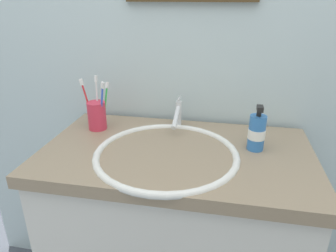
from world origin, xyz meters
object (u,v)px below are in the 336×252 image
(faucet, at_px, (178,114))
(toothbrush_red, at_px, (87,100))
(toothbrush_blue, at_px, (102,103))
(soap_dispenser, at_px, (257,132))
(toothbrush_green, at_px, (106,101))
(toothbrush_cup, at_px, (97,116))
(toothbrush_white, at_px, (97,98))

(faucet, xyz_separation_m, toothbrush_red, (-0.34, -0.07, 0.06))
(faucet, height_order, toothbrush_blue, toothbrush_blue)
(toothbrush_blue, bearing_deg, soap_dispenser, -4.92)
(toothbrush_blue, xyz_separation_m, toothbrush_red, (-0.07, 0.02, 0.00))
(toothbrush_green, distance_m, toothbrush_blue, 0.06)
(toothbrush_cup, xyz_separation_m, toothbrush_red, (-0.04, 0.00, 0.06))
(faucet, relative_size, toothbrush_green, 0.92)
(soap_dispenser, bearing_deg, toothbrush_white, 172.02)
(toothbrush_white, relative_size, soap_dispenser, 1.26)
(toothbrush_cup, bearing_deg, toothbrush_white, 94.39)
(faucet, bearing_deg, toothbrush_cup, -167.39)
(faucet, height_order, toothbrush_white, toothbrush_white)
(toothbrush_green, distance_m, toothbrush_red, 0.07)
(faucet, xyz_separation_m, toothbrush_blue, (-0.28, -0.08, 0.06))
(toothbrush_cup, height_order, soap_dispenser, soap_dispenser)
(toothbrush_green, relative_size, toothbrush_red, 0.88)
(toothbrush_white, bearing_deg, toothbrush_red, -153.34)
(faucet, xyz_separation_m, soap_dispenser, (0.29, -0.13, 0.01))
(toothbrush_green, relative_size, toothbrush_white, 0.84)
(toothbrush_blue, xyz_separation_m, soap_dispenser, (0.57, -0.05, -0.05))
(toothbrush_cup, distance_m, toothbrush_blue, 0.07)
(toothbrush_cup, xyz_separation_m, toothbrush_white, (-0.00, 0.02, 0.06))
(faucet, relative_size, toothbrush_blue, 0.81)
(toothbrush_green, height_order, toothbrush_white, toothbrush_white)
(toothbrush_white, bearing_deg, toothbrush_cup, -85.61)
(toothbrush_blue, height_order, toothbrush_white, toothbrush_white)
(faucet, distance_m, soap_dispenser, 0.32)
(faucet, distance_m, toothbrush_cup, 0.32)
(toothbrush_red, bearing_deg, toothbrush_white, 26.66)
(toothbrush_cup, relative_size, toothbrush_blue, 0.57)
(toothbrush_cup, height_order, toothbrush_green, toothbrush_green)
(toothbrush_blue, bearing_deg, toothbrush_red, 164.98)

